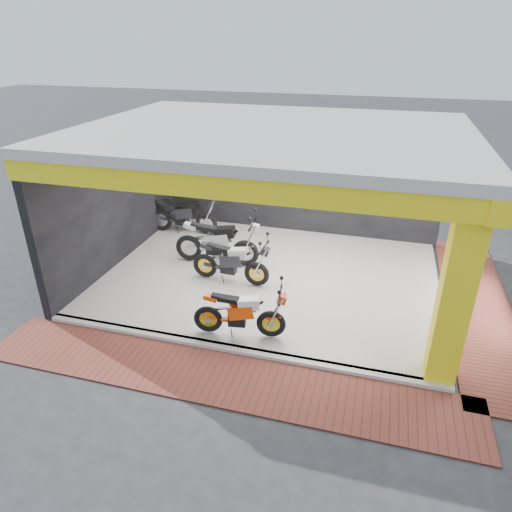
# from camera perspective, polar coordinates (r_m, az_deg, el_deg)

# --- Properties ---
(ground) EXTENTS (80.00, 80.00, 0.00)m
(ground) POSITION_cam_1_polar(r_m,az_deg,el_deg) (9.79, -1.06, -8.28)
(ground) COLOR #2D2D30
(ground) RESTS_ON ground
(showroom_floor) EXTENTS (8.00, 6.00, 0.10)m
(showroom_floor) POSITION_cam_1_polar(r_m,az_deg,el_deg) (11.41, 1.84, -2.59)
(showroom_floor) COLOR white
(showroom_floor) RESTS_ON ground
(showroom_ceiling) EXTENTS (8.40, 6.40, 0.20)m
(showroom_ceiling) POSITION_cam_1_polar(r_m,az_deg,el_deg) (10.19, 2.13, 15.20)
(showroom_ceiling) COLOR beige
(showroom_ceiling) RESTS_ON corner_column
(back_wall) EXTENTS (8.20, 0.20, 3.50)m
(back_wall) POSITION_cam_1_polar(r_m,az_deg,el_deg) (13.57, 5.19, 9.86)
(back_wall) COLOR black
(back_wall) RESTS_ON ground
(left_wall) EXTENTS (0.20, 6.20, 3.50)m
(left_wall) POSITION_cam_1_polar(r_m,az_deg,el_deg) (12.27, -17.09, 7.03)
(left_wall) COLOR black
(left_wall) RESTS_ON ground
(corner_column) EXTENTS (0.50, 0.50, 3.50)m
(corner_column) POSITION_cam_1_polar(r_m,az_deg,el_deg) (8.05, 23.70, -4.33)
(corner_column) COLOR yellow
(corner_column) RESTS_ON ground
(header_beam_front) EXTENTS (8.40, 0.30, 0.40)m
(header_beam_front) POSITION_cam_1_polar(r_m,az_deg,el_deg) (7.46, -3.50, 8.69)
(header_beam_front) COLOR yellow
(header_beam_front) RESTS_ON corner_column
(header_beam_right) EXTENTS (0.30, 6.40, 0.40)m
(header_beam_right) POSITION_cam_1_polar(r_m,az_deg,el_deg) (10.10, 25.15, 10.96)
(header_beam_right) COLOR yellow
(header_beam_right) RESTS_ON corner_column
(floor_kerb) EXTENTS (8.00, 0.20, 0.10)m
(floor_kerb) POSITION_cam_1_polar(r_m,az_deg,el_deg) (8.97, -2.97, -11.55)
(floor_kerb) COLOR white
(floor_kerb) RESTS_ON ground
(paver_front) EXTENTS (9.00, 1.40, 0.03)m
(paver_front) POSITION_cam_1_polar(r_m,az_deg,el_deg) (8.43, -4.71, -14.84)
(paver_front) COLOR maroon
(paver_front) RESTS_ON ground
(paver_right) EXTENTS (1.40, 7.00, 0.03)m
(paver_right) POSITION_cam_1_polar(r_m,az_deg,el_deg) (11.44, 25.98, -5.64)
(paver_right) COLOR maroon
(paver_right) RESTS_ON ground
(moto_hero) EXTENTS (2.03, 0.99, 1.19)m
(moto_hero) POSITION_cam_1_polar(r_m,az_deg,el_deg) (8.86, 1.93, -6.97)
(moto_hero) COLOR #FB490A
(moto_hero) RESTS_ON showroom_floor
(moto_row_a) EXTENTS (2.08, 0.86, 1.25)m
(moto_row_a) POSITION_cam_1_polar(r_m,az_deg,el_deg) (10.59, 0.09, -0.83)
(moto_row_a) COLOR black
(moto_row_a) RESTS_ON showroom_floor
(moto_row_b) EXTENTS (2.40, 1.03, 1.43)m
(moto_row_b) POSITION_cam_1_polar(r_m,az_deg,el_deg) (11.50, -1.35, 1.92)
(moto_row_b) COLOR #A4A7AC
(moto_row_b) RESTS_ON showroom_floor
(moto_row_d) EXTENTS (2.23, 0.96, 1.33)m
(moto_row_d) POSITION_cam_1_polar(r_m,az_deg,el_deg) (13.50, -6.28, 5.33)
(moto_row_d) COLOR black
(moto_row_d) RESTS_ON showroom_floor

